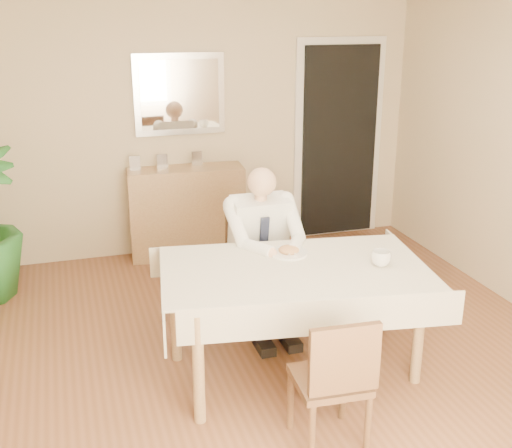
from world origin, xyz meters
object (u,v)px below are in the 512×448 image
object	(u,v)px
dining_table	(294,279)
chair_near	(335,378)
chair_far	(254,259)
sideboard	(187,212)
seated_man	(266,245)
coffee_mug	(381,258)

from	to	relation	value
dining_table	chair_near	xyz separation A→B (m)	(-0.07, -0.83, -0.22)
chair_far	sideboard	bearing A→B (deg)	99.01
chair_near	seated_man	bearing A→B (deg)	90.82
coffee_mug	chair_near	bearing A→B (deg)	-131.50
chair_far	chair_near	distance (m)	1.70
chair_far	chair_near	size ratio (longest dim) A/B	1.04
chair_near	chair_far	bearing A→B (deg)	91.27
coffee_mug	sideboard	bearing A→B (deg)	107.85
chair_far	seated_man	distance (m)	0.36
dining_table	sideboard	size ratio (longest dim) A/B	1.69
seated_man	sideboard	xyz separation A→B (m)	(-0.24, 1.72, -0.25)
chair_far	chair_near	bearing A→B (deg)	-92.93
dining_table	chair_far	distance (m)	0.90
chair_far	sideboard	size ratio (longest dim) A/B	0.77
dining_table	coffee_mug	bearing A→B (deg)	-5.65
seated_man	chair_far	bearing A→B (deg)	90.00
chair_near	coffee_mug	size ratio (longest dim) A/B	6.40
seated_man	coffee_mug	xyz separation A→B (m)	(0.54, -0.73, 0.11)
coffee_mug	sideboard	distance (m)	2.60
chair_near	coffee_mug	distance (m)	0.99
seated_man	sideboard	bearing A→B (deg)	98.11
chair_near	seated_man	distance (m)	1.44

